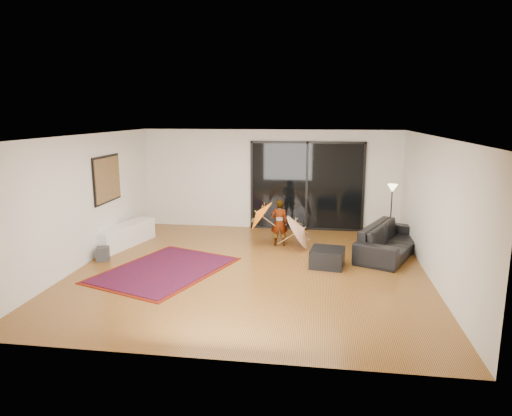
% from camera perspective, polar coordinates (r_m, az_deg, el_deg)
% --- Properties ---
extents(floor, '(7.00, 7.00, 0.00)m').
position_cam_1_polar(floor, '(9.39, -0.70, -7.68)').
color(floor, olive).
rests_on(floor, ground).
extents(ceiling, '(7.00, 7.00, 0.00)m').
position_cam_1_polar(ceiling, '(8.86, -0.74, 9.01)').
color(ceiling, white).
rests_on(ceiling, wall_back).
extents(wall_back, '(7.00, 0.00, 7.00)m').
position_cam_1_polar(wall_back, '(12.45, 1.76, 3.56)').
color(wall_back, silver).
rests_on(wall_back, floor).
extents(wall_front, '(7.00, 0.00, 7.00)m').
position_cam_1_polar(wall_front, '(5.70, -6.16, -6.44)').
color(wall_front, silver).
rests_on(wall_front, floor).
extents(wall_left, '(0.00, 7.00, 7.00)m').
position_cam_1_polar(wall_left, '(10.16, -20.62, 0.94)').
color(wall_left, silver).
rests_on(wall_left, floor).
extents(wall_right, '(0.00, 7.00, 7.00)m').
position_cam_1_polar(wall_right, '(9.17, 21.43, -0.21)').
color(wall_right, silver).
rests_on(wall_right, floor).
extents(sliding_door, '(3.06, 0.07, 2.40)m').
position_cam_1_polar(sliding_door, '(12.37, 6.35, 2.74)').
color(sliding_door, black).
rests_on(sliding_door, wall_back).
extents(painting, '(0.04, 1.28, 1.08)m').
position_cam_1_polar(painting, '(10.97, -18.09, 3.46)').
color(painting, black).
rests_on(painting, wall_left).
extents(media_console, '(0.89, 1.89, 0.51)m').
position_cam_1_polar(media_console, '(11.40, -16.07, -3.29)').
color(media_console, white).
rests_on(media_console, floor).
extents(speaker, '(0.33, 0.33, 0.29)m').
position_cam_1_polar(speaker, '(10.43, -18.60, -5.45)').
color(speaker, '#424244').
rests_on(speaker, floor).
extents(persian_rug, '(2.82, 3.29, 0.02)m').
position_cam_1_polar(persian_rug, '(9.52, -11.32, -7.58)').
color(persian_rug, '#5F1308').
rests_on(persian_rug, floor).
extents(sofa, '(1.80, 2.52, 0.69)m').
position_cam_1_polar(sofa, '(10.65, 16.44, -3.87)').
color(sofa, black).
rests_on(sofa, floor).
extents(ottoman, '(0.75, 0.75, 0.38)m').
position_cam_1_polar(ottoman, '(9.63, 8.90, -6.14)').
color(ottoman, black).
rests_on(ottoman, floor).
extents(floor_lamp, '(0.25, 0.25, 1.44)m').
position_cam_1_polar(floor_lamp, '(11.58, 16.63, 1.37)').
color(floor_lamp, black).
rests_on(floor_lamp, floor).
extents(child, '(0.44, 0.32, 1.12)m').
position_cam_1_polar(child, '(10.91, 2.92, -1.85)').
color(child, '#999999').
rests_on(child, floor).
extents(parasol_orange, '(0.63, 0.84, 0.88)m').
position_cam_1_polar(parasol_orange, '(10.88, 0.02, -0.93)').
color(parasol_orange, orange).
rests_on(parasol_orange, child).
extents(parasol_white, '(0.66, 0.91, 0.96)m').
position_cam_1_polar(parasol_white, '(10.74, 6.04, -2.43)').
color(parasol_white, silver).
rests_on(parasol_white, floor).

